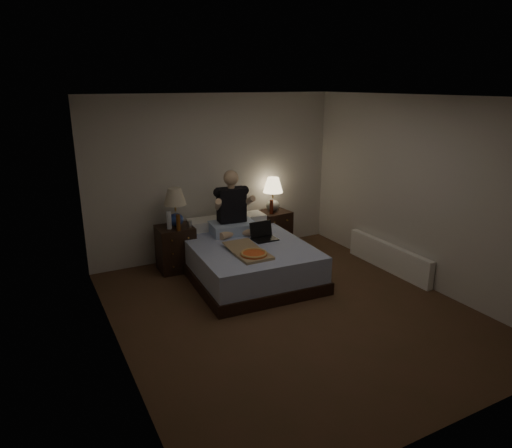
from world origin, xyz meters
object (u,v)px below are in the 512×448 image
pizza_box (254,254)px  laptop (265,232)px  nightstand_left (176,248)px  water_bottle (169,220)px  nightstand_right (274,229)px  soda_can (189,224)px  lamp_right (273,195)px  beer_bottle_left (178,223)px  beer_bottle_right (271,207)px  radiator (388,257)px  bed (246,259)px  person (232,203)px  lamp_left (175,207)px

pizza_box → laptop: bearing=49.7°
laptop → pizza_box: 0.70m
nightstand_left → water_bottle: bearing=-149.0°
nightstand_right → soda_can: size_ratio=6.24×
lamp_right → beer_bottle_left: lamp_right is taller
lamp_right → water_bottle: lamp_right is taller
beer_bottle_right → nightstand_right: bearing=43.0°
beer_bottle_left → beer_bottle_right: size_ratio=1.00×
beer_bottle_left → pizza_box: (0.63, -1.07, -0.22)m
radiator → pizza_box: bearing=174.4°
nightstand_left → beer_bottle_left: (-0.00, -0.19, 0.44)m
nightstand_right → radiator: 1.91m
laptop → lamp_right: bearing=54.0°
bed → water_bottle: bearing=148.1°
lamp_right → beer_bottle_right: (-0.10, -0.12, -0.17)m
person → soda_can: bearing=176.1°
beer_bottle_left → pizza_box: beer_bottle_left is taller
nightstand_right → pizza_box: size_ratio=0.82×
person → laptop: bearing=-55.1°
soda_can → person: bearing=-10.5°
pizza_box → nightstand_left: bearing=116.9°
bed → soda_can: size_ratio=20.40×
radiator → lamp_right: bearing=121.7°
beer_bottle_right → nightstand_left: bearing=-177.9°
water_bottle → radiator: water_bottle is taller
beer_bottle_right → person: person is taller
nightstand_right → lamp_left: (-1.70, -0.13, 0.63)m
nightstand_right → soda_can: (-1.55, -0.28, 0.40)m
bed → soda_can: soda_can is taller
laptop → radiator: bearing=-24.5°
radiator → beer_bottle_right: bearing=126.2°
bed → beer_bottle_left: beer_bottle_left is taller
nightstand_right → person: size_ratio=0.67×
bed → lamp_right: size_ratio=3.64×
lamp_left → water_bottle: size_ratio=2.24×
bed → lamp_left: 1.25m
soda_can → person: person is taller
beer_bottle_left → laptop: beer_bottle_left is taller
nightstand_left → nightstand_right: nightstand_left is taller
person → laptop: size_ratio=2.74×
laptop → beer_bottle_left: bearing=152.8°
person → radiator: 2.42m
radiator → nightstand_left: bearing=151.9°
nightstand_right → bed: bearing=-144.0°
water_bottle → beer_bottle_left: water_bottle is taller
bed → nightstand_right: (0.94, 0.84, 0.06)m
radiator → bed: bearing=158.0°
lamp_right → beer_bottle_left: bearing=-167.9°
beer_bottle_left → pizza_box: 1.26m
lamp_left → lamp_right: lamp_left is taller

